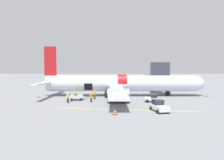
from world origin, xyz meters
name	(u,v)px	position (x,y,z in m)	size (l,w,h in m)	color
ground_plane	(124,99)	(0.00, 0.00, 0.00)	(500.00, 500.00, 0.00)	slate
apron_marking_line	(125,110)	(-0.38, -9.72, 0.00)	(20.17, 2.72, 0.01)	yellow
jet_bridge_stub	(155,71)	(8.90, 11.28, 5.53)	(4.11, 13.78, 7.46)	#4C4C51
airplane	(120,84)	(-0.57, 3.73, 2.63)	(36.14, 31.73, 10.77)	silver
baggage_tug_lead	(152,99)	(4.91, -3.63, 0.59)	(2.59, 1.91, 1.40)	white
baggage_tug_mid	(159,106)	(4.24, -10.63, 0.68)	(2.38, 3.45, 1.56)	white
baggage_cart_loading	(77,97)	(-8.93, -1.71, 0.50)	(3.45, 2.35, 1.05)	silver
ground_crew_loader_a	(95,95)	(-5.62, -0.85, 0.93)	(0.46, 0.62, 1.76)	#2D2D33
ground_crew_loader_b	(68,98)	(-9.88, -4.45, 0.91)	(0.52, 0.59, 1.73)	black
ground_crew_driver	(91,97)	(-5.91, -3.92, 0.86)	(0.45, 0.57, 1.63)	#1E2338
ground_crew_supervisor	(76,93)	(-9.64, 0.91, 0.96)	(0.53, 0.63, 1.83)	#1E2338
safety_cone_nose	(207,95)	(18.08, 2.72, 0.33)	(0.57, 0.57, 0.71)	black
safety_cone_engine_left	(115,112)	(-1.88, -12.46, 0.34)	(0.61, 0.61, 0.71)	black
safety_cone_wingtip	(129,100)	(0.72, -3.72, 0.37)	(0.59, 0.59, 0.78)	black
safety_cone_tail	(39,96)	(-17.44, 1.56, 0.26)	(0.54, 0.54, 0.56)	black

